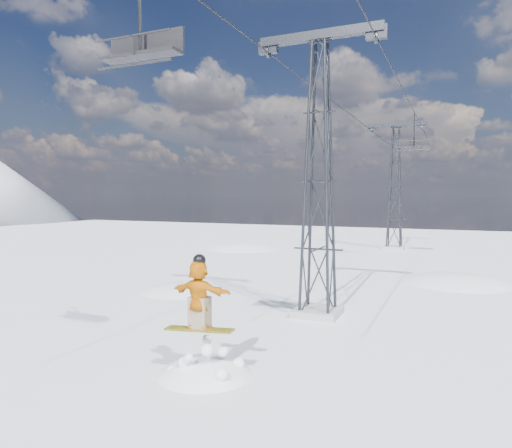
% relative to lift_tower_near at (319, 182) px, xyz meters
% --- Properties ---
extents(ground, '(120.00, 120.00, 0.00)m').
position_rel_lift_tower_near_xyz_m(ground, '(-0.80, -8.00, -5.47)').
color(ground, white).
rests_on(ground, ground).
extents(snow_terrain, '(39.00, 37.00, 22.00)m').
position_rel_lift_tower_near_xyz_m(snow_terrain, '(-5.57, 13.24, -15.06)').
color(snow_terrain, white).
rests_on(snow_terrain, ground).
extents(lift_tower_near, '(5.20, 1.80, 11.43)m').
position_rel_lift_tower_near_xyz_m(lift_tower_near, '(0.00, 0.00, 0.00)').
color(lift_tower_near, '#999999').
rests_on(lift_tower_near, ground).
extents(lift_tower_far, '(5.20, 1.80, 11.43)m').
position_rel_lift_tower_near_xyz_m(lift_tower_far, '(0.00, 25.00, 0.00)').
color(lift_tower_far, '#999999').
rests_on(lift_tower_far, ground).
extents(haul_cables, '(4.46, 51.00, 0.06)m').
position_rel_lift_tower_near_xyz_m(haul_cables, '(0.00, 11.50, 5.38)').
color(haul_cables, black).
rests_on(haul_cables, ground).
extents(snowboarder_jump, '(4.40, 4.40, 7.32)m').
position_rel_lift_tower_near_xyz_m(snowboarder_jump, '(-1.15, -7.19, -7.07)').
color(snowboarder_jump, white).
rests_on(snowboarder_jump, ground).
extents(lift_chair_near, '(2.22, 0.64, 2.76)m').
position_rel_lift_tower_near_xyz_m(lift_chair_near, '(-2.20, -8.37, 3.18)').
color(lift_chair_near, black).
rests_on(lift_chair_near, ground).
extents(lift_chair_mid, '(2.19, 0.63, 2.71)m').
position_rel_lift_tower_near_xyz_m(lift_chair_mid, '(2.20, 17.16, 3.21)').
color(lift_chair_mid, black).
rests_on(lift_chair_mid, ground).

